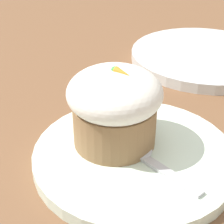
# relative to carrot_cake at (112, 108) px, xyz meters

# --- Properties ---
(ground_plane) EXTENTS (4.00, 4.00, 0.00)m
(ground_plane) POSITION_rel_carrot_cake_xyz_m (0.03, 0.00, -0.06)
(ground_plane) COLOR brown
(dessert_plate) EXTENTS (0.22, 0.22, 0.01)m
(dessert_plate) POSITION_rel_carrot_cake_xyz_m (0.03, 0.00, -0.05)
(dessert_plate) COLOR silver
(dessert_plate) RESTS_ON ground_plane
(carrot_cake) EXTENTS (0.10, 0.10, 0.09)m
(carrot_cake) POSITION_rel_carrot_cake_xyz_m (0.00, 0.00, 0.00)
(carrot_cake) COLOR olive
(carrot_cake) RESTS_ON dessert_plate
(spoon) EXTENTS (0.11, 0.04, 0.01)m
(spoon) POSITION_rel_carrot_cake_xyz_m (0.04, -0.00, -0.04)
(spoon) COLOR #B7B7BC
(spoon) RESTS_ON dessert_plate
(side_plate) EXTENTS (0.25, 0.25, 0.02)m
(side_plate) POSITION_rel_carrot_cake_xyz_m (-0.04, 0.30, -0.05)
(side_plate) COLOR silver
(side_plate) RESTS_ON ground_plane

